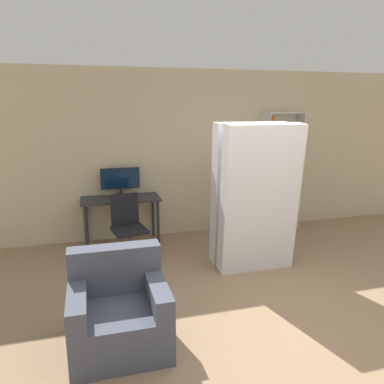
% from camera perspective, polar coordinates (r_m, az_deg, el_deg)
% --- Properties ---
extents(ground_plane, '(16.00, 16.00, 0.00)m').
position_cam_1_polar(ground_plane, '(3.91, 17.15, -20.53)').
color(ground_plane, '#937556').
extents(wall_back, '(8.00, 0.06, 2.70)m').
position_cam_1_polar(wall_back, '(6.30, 1.91, 5.96)').
color(wall_back, '#C6B793').
rests_on(wall_back, ground).
extents(desk, '(1.19, 0.55, 0.74)m').
position_cam_1_polar(desk, '(5.87, -10.78, -1.97)').
color(desk, '#2D2D33').
rests_on(desk, ground).
extents(monitor, '(0.60, 0.25, 0.44)m').
position_cam_1_polar(monitor, '(5.93, -10.85, 1.71)').
color(monitor, black).
rests_on(monitor, desk).
extents(office_chair, '(0.52, 0.52, 0.92)m').
position_cam_1_polar(office_chair, '(5.34, -9.64, -6.33)').
color(office_chair, '#4C4C51').
rests_on(office_chair, ground).
extents(bookshelf, '(0.66, 0.31, 2.01)m').
position_cam_1_polar(bookshelf, '(6.70, 12.61, 3.16)').
color(bookshelf, beige).
rests_on(bookshelf, ground).
extents(mattress_near, '(1.01, 0.39, 1.93)m').
position_cam_1_polar(mattress_near, '(4.81, 10.36, -1.16)').
color(mattress_near, silver).
rests_on(mattress_near, ground).
extents(mattress_far, '(1.01, 0.31, 1.92)m').
position_cam_1_polar(mattress_far, '(5.12, 8.68, -0.27)').
color(mattress_far, silver).
rests_on(mattress_far, ground).
extents(armchair, '(0.85, 0.80, 0.85)m').
position_cam_1_polar(armchair, '(3.60, -11.13, -17.39)').
color(armchair, '#474C5B').
rests_on(armchair, ground).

